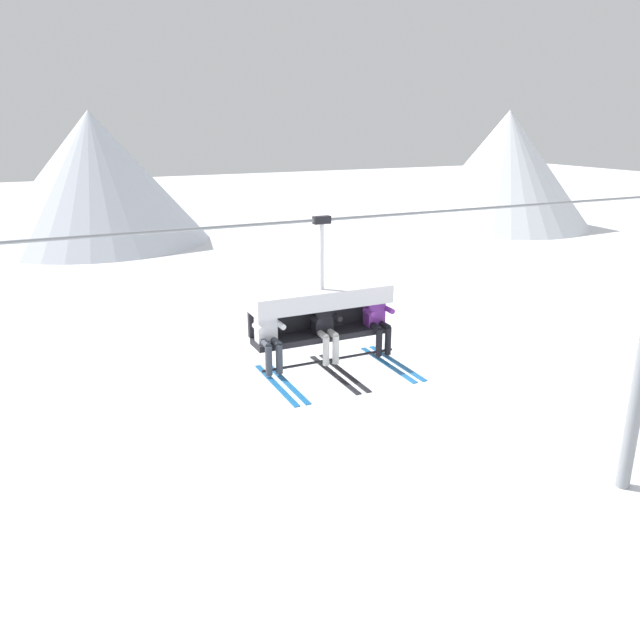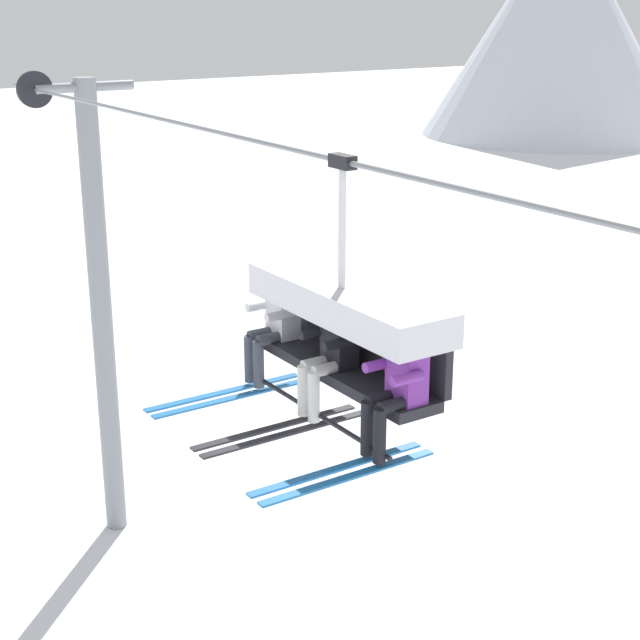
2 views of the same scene
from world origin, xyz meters
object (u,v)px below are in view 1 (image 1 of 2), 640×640
object	(u,v)px
chairlift_chair	(320,305)
skier_black	(325,326)
skier_purple	(378,318)
skier_white	(269,334)

from	to	relation	value
chairlift_chair	skier_black	world-z (taller)	chairlift_chair
skier_black	skier_purple	size ratio (longest dim) A/B	1.00
skier_white	skier_black	distance (m)	0.99
chairlift_chair	skier_white	size ratio (longest dim) A/B	1.42
skier_purple	skier_white	bearing A→B (deg)	180.00
chairlift_chair	skier_purple	xyz separation A→B (m)	(0.99, -0.22, -0.29)
chairlift_chair	skier_purple	world-z (taller)	chairlift_chair
skier_purple	skier_black	bearing A→B (deg)	180.00
chairlift_chair	skier_black	distance (m)	0.37
skier_black	skier_purple	xyz separation A→B (m)	(0.99, 0.00, 0.00)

